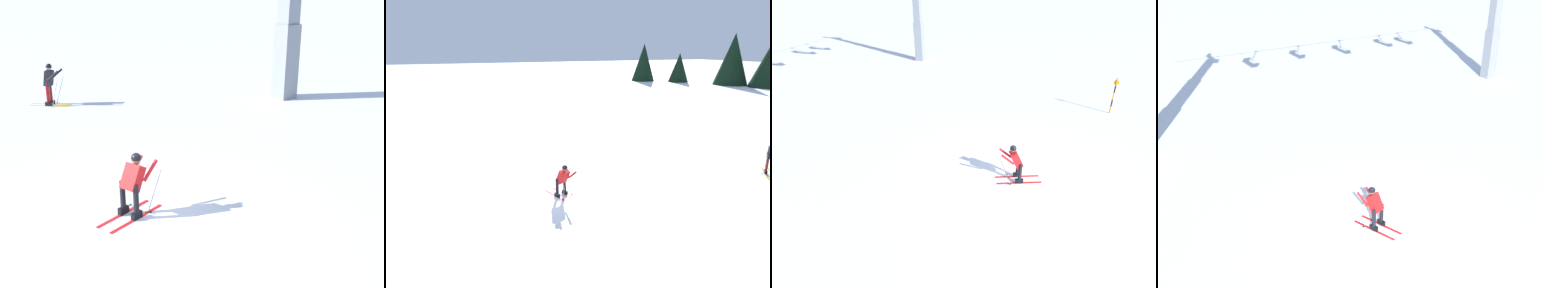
{
  "view_description": "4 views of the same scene",
  "coord_description": "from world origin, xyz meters",
  "views": [
    {
      "loc": [
        8.67,
        -4.64,
        5.42
      ],
      "look_at": [
        -0.1,
        1.36,
        1.6
      ],
      "focal_mm": 45.86,
      "sensor_mm": 36.0,
      "label": 1
    },
    {
      "loc": [
        3.78,
        11.92,
        6.17
      ],
      "look_at": [
        -1.16,
        0.21,
        2.35
      ],
      "focal_mm": 30.01,
      "sensor_mm": 36.0,
      "label": 2
    },
    {
      "loc": [
        -10.45,
        -0.82,
        6.84
      ],
      "look_at": [
        -1.38,
        1.76,
        1.72
      ],
      "focal_mm": 29.42,
      "sensor_mm": 36.0,
      "label": 3
    },
    {
      "loc": [
        -8.1,
        -11.02,
        9.34
      ],
      "look_at": [
        -0.54,
        1.66,
        2.46
      ],
      "focal_mm": 43.7,
      "sensor_mm": 36.0,
      "label": 4
    }
  ],
  "objects": [
    {
      "name": "ground_plane",
      "position": [
        0.0,
        0.0,
        0.0
      ],
      "size": [
        260.0,
        260.0,
        0.0
      ],
      "primitive_type": "plane",
      "color": "white"
    },
    {
      "name": "skier_distant_uphill",
      "position": [
        -11.07,
        1.73,
        1.03
      ],
      "size": [
        1.49,
        1.59,
        1.78
      ],
      "color": "yellow",
      "rests_on": "ground_plane"
    },
    {
      "name": "skier_carving_main",
      "position": [
        -0.55,
        0.04,
        0.85
      ],
      "size": [
        1.09,
        1.76,
        1.61
      ],
      "color": "red",
      "rests_on": "ground_plane"
    }
  ]
}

